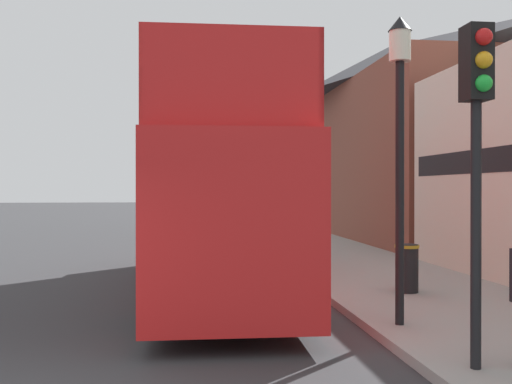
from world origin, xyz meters
The scene contains 9 objects.
ground_plane centered at (0.00, 21.00, 0.00)m, with size 144.00×144.00×0.00m, color #333335.
sidewalk centered at (6.94, 18.00, 0.07)m, with size 3.96×108.00×0.14m.
brick_terrace_rear centered at (11.91, 21.52, 4.42)m, with size 6.00×19.74×8.84m.
tour_bus centered at (2.98, 7.42, 1.92)m, with size 2.71×10.46×4.35m.
parked_car_ahead_of_bus centered at (3.88, 15.41, 0.68)m, with size 1.79×4.15×1.44m.
traffic_signal centered at (5.48, 0.93, 2.97)m, with size 0.28×0.42×3.87m.
lamp_post_nearest centered at (5.43, 3.17, 3.32)m, with size 0.35×0.35×4.60m.
lamp_post_second centered at (5.35, 10.98, 3.61)m, with size 0.35×0.35×5.07m.
litter_bin centered at (6.58, 5.84, 0.64)m, with size 0.48×0.48×0.94m.
Camera 1 is at (2.18, -5.41, 2.17)m, focal length 42.00 mm.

